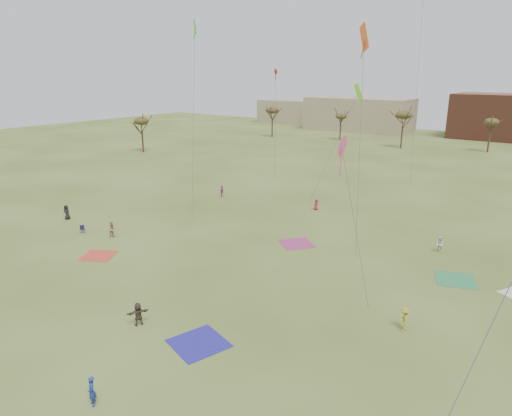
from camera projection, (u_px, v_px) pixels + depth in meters
The scene contains 19 objects.
ground at pixel (163, 314), 34.43m from camera, with size 260.00×260.00×0.00m, color #45561B.
flyer_near_right at pixel (92, 391), 24.79m from camera, with size 0.65×0.42×1.77m, color navy.
spectator_fore_b at pixel (112, 230), 50.23m from camera, with size 0.88×0.69×1.82m, color #A07C66.
spectator_fore_c at pixel (138, 314), 32.76m from camera, with size 1.61×0.51×1.73m, color #4C3D36.
flyer_mid_a at pixel (67, 212), 56.41m from camera, with size 0.90×0.59×1.84m, color black.
flyer_mid_b at pixel (404, 319), 32.14m from camera, with size 1.10×0.63×1.71m, color #B39621.
spectator_mid_d at pixel (222, 191), 66.70m from camera, with size 0.98×0.41×1.67m, color #AA46A7.
spectator_mid_e at pixel (440, 244), 46.08m from camera, with size 0.81×0.63×1.66m, color silver.
flyer_far_b at pixel (316, 205), 60.32m from camera, with size 0.72×0.47×1.47m, color #AD1D42.
blanket_red at pixel (99, 256), 45.36m from camera, with size 3.02×3.02×0.03m, color #D4422A.
blanket_blue at pixel (199, 343), 30.72m from camera, with size 3.43×3.43×0.03m, color #272397.
blanket_plum at pixel (297, 244), 48.58m from camera, with size 3.23×3.23×0.03m, color #A6336D.
blanket_olive at pixel (455, 280), 40.15m from camera, with size 3.33×3.33×0.03m, color #31874E.
camp_chair_left at pixel (83, 231), 51.79m from camera, with size 0.71×0.68×0.87m.
kites_aloft at pixel (373, 42), 51.66m from camera, with size 59.60×58.93×27.86m.
tree_line at pixel (432, 124), 95.39m from camera, with size 117.44×49.32×8.91m.
building_tan at pixel (359, 114), 141.90m from camera, with size 32.00×14.00×10.00m, color #937F60.
building_brick at pixel (505, 117), 123.01m from camera, with size 26.00×16.00×12.00m, color brown.
building_tan_west at pixel (289, 111), 164.47m from camera, with size 20.00×12.00×8.00m, color #937F60.
Camera 1 is at (23.70, -20.72, 17.58)m, focal length 31.92 mm.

